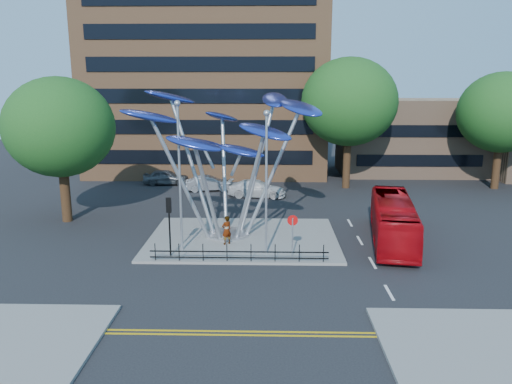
{
  "coord_description": "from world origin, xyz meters",
  "views": [
    {
      "loc": [
        0.61,
        -24.61,
        10.08
      ],
      "look_at": [
        -0.11,
        4.0,
        3.6
      ],
      "focal_mm": 35.0,
      "sensor_mm": 36.0,
      "label": 1
    }
  ],
  "objects_px": {
    "tree_right": "(349,102)",
    "traffic_light_island": "(169,214)",
    "tree_left": "(60,127)",
    "street_lamp_right": "(266,170)",
    "no_entry_sign_island": "(292,229)",
    "parked_car_left": "(166,177)",
    "parked_car_mid": "(209,183)",
    "pedestrian": "(227,230)",
    "red_bus": "(393,220)",
    "parked_car_right": "(257,189)",
    "leaf_sculpture": "(226,132)",
    "tree_far": "(502,113)",
    "street_lamp_left": "(179,164)"
  },
  "relations": [
    {
      "from": "leaf_sculpture",
      "to": "street_lamp_right",
      "type": "relative_size",
      "value": 1.53
    },
    {
      "from": "street_lamp_left",
      "to": "red_bus",
      "type": "bearing_deg",
      "value": 10.23
    },
    {
      "from": "tree_far",
      "to": "pedestrian",
      "type": "height_order",
      "value": "tree_far"
    },
    {
      "from": "tree_far",
      "to": "street_lamp_right",
      "type": "bearing_deg",
      "value": -138.53
    },
    {
      "from": "parked_car_right",
      "to": "traffic_light_island",
      "type": "bearing_deg",
      "value": 169.44
    },
    {
      "from": "tree_left",
      "to": "street_lamp_right",
      "type": "height_order",
      "value": "tree_left"
    },
    {
      "from": "leaf_sculpture",
      "to": "street_lamp_right",
      "type": "xyz_separation_m",
      "value": [
        2.57,
        -3.68,
        -1.78
      ]
    },
    {
      "from": "street_lamp_right",
      "to": "leaf_sculpture",
      "type": "bearing_deg",
      "value": 124.91
    },
    {
      "from": "parked_car_left",
      "to": "parked_car_mid",
      "type": "xyz_separation_m",
      "value": [
        4.5,
        -2.68,
        -0.05
      ]
    },
    {
      "from": "street_lamp_left",
      "to": "no_entry_sign_island",
      "type": "bearing_deg",
      "value": -8.61
    },
    {
      "from": "tree_right",
      "to": "traffic_light_island",
      "type": "xyz_separation_m",
      "value": [
        -13.0,
        -19.5,
        -5.42
      ]
    },
    {
      "from": "red_bus",
      "to": "parked_car_mid",
      "type": "relative_size",
      "value": 2.37
    },
    {
      "from": "red_bus",
      "to": "pedestrian",
      "type": "distance_m",
      "value": 10.51
    },
    {
      "from": "leaf_sculpture",
      "to": "pedestrian",
      "type": "distance_m",
      "value": 6.17
    },
    {
      "from": "parked_car_mid",
      "to": "parked_car_right",
      "type": "xyz_separation_m",
      "value": [
        4.5,
        -2.32,
        0.03
      ]
    },
    {
      "from": "street_lamp_left",
      "to": "red_bus",
      "type": "distance_m",
      "value": 13.79
    },
    {
      "from": "no_entry_sign_island",
      "to": "parked_car_left",
      "type": "distance_m",
      "value": 23.46
    },
    {
      "from": "tree_far",
      "to": "no_entry_sign_island",
      "type": "xyz_separation_m",
      "value": [
        -20.0,
        -19.48,
        -5.29
      ]
    },
    {
      "from": "leaf_sculpture",
      "to": "pedestrian",
      "type": "height_order",
      "value": "leaf_sculpture"
    },
    {
      "from": "pedestrian",
      "to": "no_entry_sign_island",
      "type": "bearing_deg",
      "value": 112.76
    },
    {
      "from": "tree_right",
      "to": "tree_left",
      "type": "relative_size",
      "value": 1.17
    },
    {
      "from": "tree_right",
      "to": "tree_left",
      "type": "bearing_deg",
      "value": -151.39
    },
    {
      "from": "tree_right",
      "to": "parked_car_right",
      "type": "height_order",
      "value": "tree_right"
    },
    {
      "from": "parked_car_mid",
      "to": "leaf_sculpture",
      "type": "bearing_deg",
      "value": -177.63
    },
    {
      "from": "street_lamp_right",
      "to": "pedestrian",
      "type": "relative_size",
      "value": 4.62
    },
    {
      "from": "tree_right",
      "to": "street_lamp_right",
      "type": "height_order",
      "value": "tree_right"
    },
    {
      "from": "street_lamp_right",
      "to": "red_bus",
      "type": "height_order",
      "value": "street_lamp_right"
    },
    {
      "from": "tree_far",
      "to": "leaf_sculpture",
      "type": "xyz_separation_m",
      "value": [
        -24.07,
        -15.32,
        -0.23
      ]
    },
    {
      "from": "pedestrian",
      "to": "parked_car_mid",
      "type": "distance_m",
      "value": 15.95
    },
    {
      "from": "street_lamp_left",
      "to": "traffic_light_island",
      "type": "bearing_deg",
      "value": -116.57
    },
    {
      "from": "parked_car_right",
      "to": "no_entry_sign_island",
      "type": "bearing_deg",
      "value": -165.22
    },
    {
      "from": "pedestrian",
      "to": "parked_car_left",
      "type": "bearing_deg",
      "value": -106.68
    },
    {
      "from": "leaf_sculpture",
      "to": "no_entry_sign_island",
      "type": "relative_size",
      "value": 5.19
    },
    {
      "from": "tree_right",
      "to": "parked_car_left",
      "type": "distance_m",
      "value": 18.88
    },
    {
      "from": "street_lamp_right",
      "to": "parked_car_mid",
      "type": "relative_size",
      "value": 1.95
    },
    {
      "from": "parked_car_left",
      "to": "leaf_sculpture",
      "type": "bearing_deg",
      "value": -158.89
    },
    {
      "from": "leaf_sculpture",
      "to": "parked_car_mid",
      "type": "bearing_deg",
      "value": 101.67
    },
    {
      "from": "traffic_light_island",
      "to": "no_entry_sign_island",
      "type": "bearing_deg",
      "value": 0.13
    },
    {
      "from": "tree_right",
      "to": "street_lamp_right",
      "type": "distance_m",
      "value": 20.64
    },
    {
      "from": "tree_far",
      "to": "street_lamp_right",
      "type": "height_order",
      "value": "tree_far"
    },
    {
      "from": "street_lamp_left",
      "to": "red_bus",
      "type": "relative_size",
      "value": 0.87
    },
    {
      "from": "tree_far",
      "to": "street_lamp_right",
      "type": "xyz_separation_m",
      "value": [
        -21.5,
        -19.0,
        -2.01
      ]
    },
    {
      "from": "parked_car_left",
      "to": "pedestrian",
      "type": "bearing_deg",
      "value": -160.94
    },
    {
      "from": "parked_car_mid",
      "to": "no_entry_sign_island",
      "type": "bearing_deg",
      "value": -168.15
    },
    {
      "from": "tree_right",
      "to": "red_bus",
      "type": "relative_size",
      "value": 1.2
    },
    {
      "from": "tree_far",
      "to": "parked_car_right",
      "type": "relative_size",
      "value": 2.14
    },
    {
      "from": "pedestrian",
      "to": "street_lamp_right",
      "type": "bearing_deg",
      "value": 107.11
    },
    {
      "from": "parked_car_left",
      "to": "parked_car_right",
      "type": "height_order",
      "value": "parked_car_left"
    },
    {
      "from": "leaf_sculpture",
      "to": "no_entry_sign_island",
      "type": "xyz_separation_m",
      "value": [
        4.07,
        -4.16,
        -5.06
      ]
    },
    {
      "from": "street_lamp_left",
      "to": "red_bus",
      "type": "height_order",
      "value": "street_lamp_left"
    }
  ]
}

